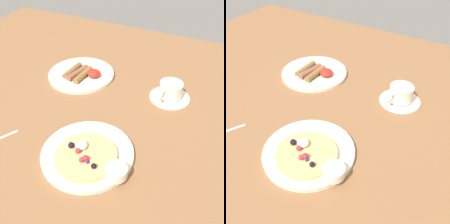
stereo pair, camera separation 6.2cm
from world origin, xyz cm
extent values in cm
cube|color=brown|center=(0.00, 0.00, -1.50)|extent=(177.86, 144.19, 3.00)
cylinder|color=white|center=(6.49, -15.85, 0.70)|extent=(25.28, 25.28, 1.39)
cylinder|color=tan|center=(7.25, -17.75, 2.03)|extent=(16.53, 16.53, 1.27)
sphere|color=navy|center=(9.00, -20.00, 3.17)|extent=(1.00, 1.00, 1.00)
sphere|color=#C4293E|center=(5.04, -18.06, 3.43)|extent=(1.52, 1.52, 1.52)
sphere|color=navy|center=(1.92, -16.98, 3.18)|extent=(1.03, 1.03, 1.03)
sphere|color=navy|center=(7.36, -20.05, 3.23)|extent=(1.13, 1.13, 1.13)
sphere|color=black|center=(2.42, -17.20, 3.51)|extent=(1.69, 1.69, 1.69)
sphere|color=red|center=(8.17, -19.51, 3.51)|extent=(1.69, 1.69, 1.69)
sphere|color=#CA2A3E|center=(7.41, -20.26, 3.37)|extent=(1.40, 1.40, 1.40)
sphere|color=black|center=(11.20, -20.69, 3.38)|extent=(1.43, 1.43, 1.43)
ellipsoid|color=white|center=(4.92, -16.09, 3.62)|extent=(3.18, 3.18, 1.91)
cylinder|color=white|center=(16.76, -19.35, 2.76)|extent=(5.71, 5.71, 2.72)
cylinder|color=brown|center=(16.76, -19.35, 3.30)|extent=(4.68, 4.68, 0.33)
cylinder|color=#F1E6CF|center=(-16.21, 18.76, 0.63)|extent=(25.26, 25.26, 1.26)
cylinder|color=olive|center=(-13.87, 16.39, 2.41)|extent=(2.76, 10.59, 2.31)
cylinder|color=brown|center=(-16.50, 16.78, 2.41)|extent=(4.04, 10.74, 2.31)
cylinder|color=brown|center=(-19.13, 17.16, 2.41)|extent=(2.74, 10.58, 2.31)
ellipsoid|color=white|center=(-19.44, 14.87, 1.56)|extent=(7.54, 6.41, 0.60)
sphere|color=yellow|center=(-19.44, 14.87, 2.06)|extent=(2.00, 2.00, 2.00)
ellipsoid|color=red|center=(-10.53, 18.74, 2.62)|extent=(4.95, 4.95, 2.72)
cylinder|color=white|center=(18.89, 19.69, 0.45)|extent=(13.89, 13.89, 0.89)
cylinder|color=white|center=(18.89, 19.69, 3.51)|extent=(7.93, 7.93, 5.23)
torus|color=white|center=(17.43, 14.94, 3.77)|extent=(1.86, 3.80, 3.73)
cylinder|color=#9D7452|center=(18.89, 19.69, 5.18)|extent=(6.74, 6.74, 0.42)
cube|color=silver|center=(-19.81, -21.20, 0.15)|extent=(5.56, 9.68, 0.30)
camera|label=1|loc=(34.45, -58.07, 56.72)|focal=43.85mm
camera|label=2|loc=(39.85, -55.12, 56.72)|focal=43.85mm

